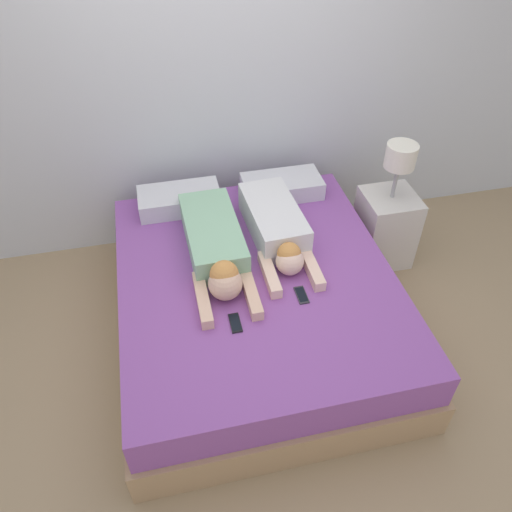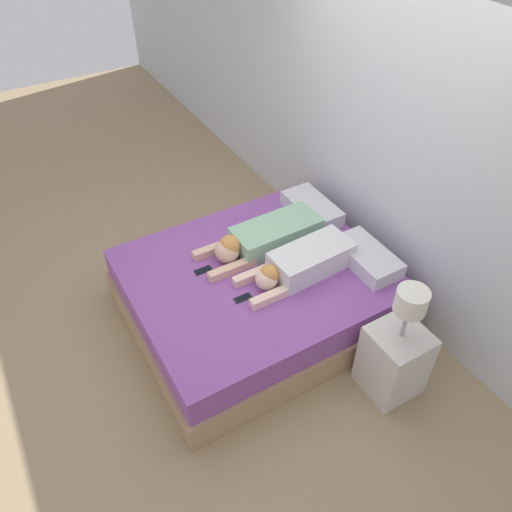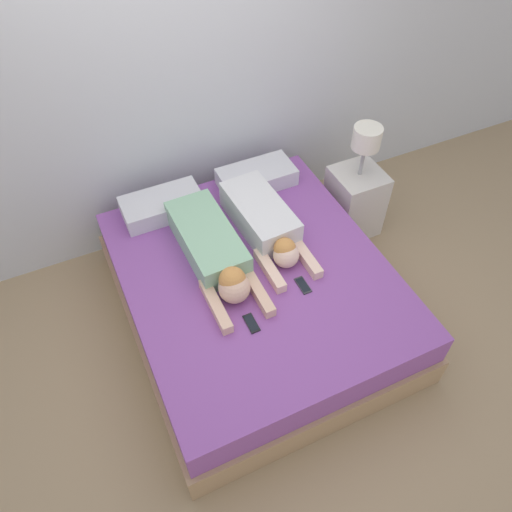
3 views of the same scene
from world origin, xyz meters
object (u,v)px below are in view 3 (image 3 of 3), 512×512
person_left (214,251)px  nightstand (355,197)px  pillow_head_right (257,177)px  cell_phone_left (251,323)px  pillow_head_left (162,205)px  bed (256,294)px  person_right (265,223)px  cell_phone_right (303,285)px

person_left → nightstand: (1.35, 0.30, -0.27)m
pillow_head_right → cell_phone_left: size_ratio=4.14×
pillow_head_left → pillow_head_right: 0.77m
bed → person_right: bearing=54.7°
bed → cell_phone_left: size_ratio=14.46×
bed → cell_phone_right: bearing=-47.7°
person_right → cell_phone_right: 0.55m
bed → cell_phone_left: 0.50m
person_left → cell_phone_right: 0.64m
cell_phone_right → nightstand: 1.19m
bed → nightstand: bearing=23.7°
cell_phone_left → bed: bearing=61.1°
person_left → nightstand: bearing=12.4°
pillow_head_right → person_left: (-0.60, -0.61, 0.03)m
pillow_head_right → person_right: (-0.18, -0.52, 0.03)m
pillow_head_left → bed: bearing=-64.6°
pillow_head_right → cell_phone_left: 1.33m
person_left → cell_phone_right: bearing=-45.3°
pillow_head_left → person_left: (0.17, -0.61, 0.03)m
pillow_head_right → person_right: person_right is taller
person_right → nightstand: size_ratio=0.96×
bed → cell_phone_right: (0.22, -0.25, 0.27)m
nightstand → bed: bearing=-156.3°
pillow_head_left → cell_phone_left: pillow_head_left is taller
nightstand → cell_phone_right: bearing=-140.7°
pillow_head_left → cell_phone_right: size_ratio=4.14×
pillow_head_left → nightstand: (1.52, -0.31, -0.24)m
pillow_head_right → person_right: bearing=-108.8°
bed → pillow_head_right: bearing=64.6°
person_left → cell_phone_left: person_left is taller
pillow_head_left → nightstand: nightstand is taller
pillow_head_right → person_right: size_ratio=0.61×
cell_phone_right → bed: bearing=132.3°
pillow_head_left → pillow_head_right: size_ratio=1.00×
cell_phone_right → person_left: bearing=134.7°
pillow_head_left → pillow_head_right: same height
bed → person_right: person_right is taller
bed → pillow_head_right: pillow_head_right is taller
bed → cell_phone_left: cell_phone_left is taller
person_left → cell_phone_left: 0.58m
pillow_head_left → cell_phone_left: (0.18, -1.18, -0.06)m
pillow_head_left → person_left: person_left is taller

